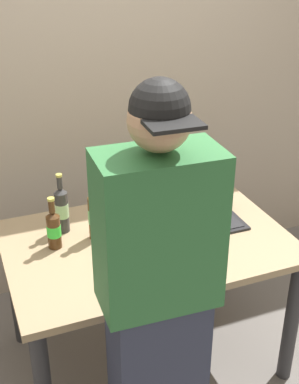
{
  "coord_description": "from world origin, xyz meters",
  "views": [
    {
      "loc": [
        -0.76,
        -1.95,
        2.07
      ],
      "look_at": [
        0.01,
        0.0,
        0.99
      ],
      "focal_mm": 48.58,
      "sensor_mm": 36.0,
      "label": 1
    }
  ],
  "objects_px": {
    "beer_bottle_green": "(95,214)",
    "laptop": "(208,212)",
    "beer_bottle_brown": "(62,209)",
    "person_figure": "(158,307)",
    "beer_bottle_dark": "(54,229)"
  },
  "relations": [
    {
      "from": "beer_bottle_green",
      "to": "beer_bottle_dark",
      "type": "bearing_deg",
      "value": -177.51
    },
    {
      "from": "beer_bottle_green",
      "to": "beer_bottle_brown",
      "type": "height_order",
      "value": "beer_bottle_green"
    },
    {
      "from": "laptop",
      "to": "beer_bottle_dark",
      "type": "bearing_deg",
      "value": 177.11
    },
    {
      "from": "beer_bottle_dark",
      "to": "beer_bottle_brown",
      "type": "relative_size",
      "value": 0.84
    },
    {
      "from": "beer_bottle_green",
      "to": "laptop",
      "type": "bearing_deg",
      "value": -4.74
    },
    {
      "from": "person_figure",
      "to": "beer_bottle_brown",
      "type": "bearing_deg",
      "value": 100.72
    },
    {
      "from": "laptop",
      "to": "beer_bottle_dark",
      "type": "height_order",
      "value": "beer_bottle_dark"
    },
    {
      "from": "beer_bottle_brown",
      "to": "person_figure",
      "type": "relative_size",
      "value": 0.18
    },
    {
      "from": "laptop",
      "to": "beer_bottle_dark",
      "type": "xyz_separation_m",
      "value": [
        -0.77,
        0.04,
        0.05
      ]
    },
    {
      "from": "beer_bottle_brown",
      "to": "person_figure",
      "type": "height_order",
      "value": "person_figure"
    },
    {
      "from": "beer_bottle_brown",
      "to": "person_figure",
      "type": "distance_m",
      "value": 0.84
    },
    {
      "from": "beer_bottle_green",
      "to": "beer_bottle_brown",
      "type": "bearing_deg",
      "value": 137.11
    },
    {
      "from": "laptop",
      "to": "beer_bottle_brown",
      "type": "bearing_deg",
      "value": 166.62
    },
    {
      "from": "person_figure",
      "to": "beer_bottle_green",
      "type": "bearing_deg",
      "value": 92.23
    },
    {
      "from": "beer_bottle_green",
      "to": "person_figure",
      "type": "relative_size",
      "value": 0.19
    }
  ]
}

